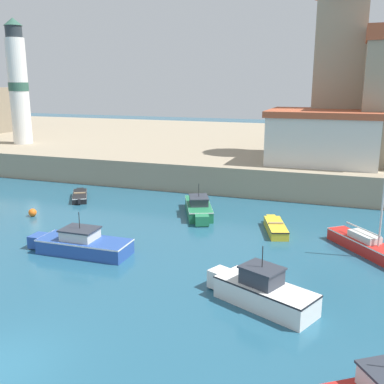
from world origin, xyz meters
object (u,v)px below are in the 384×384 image
(motorboat_green_7, at_px, (199,208))
(motorboat_white_8, at_px, (262,291))
(dinghy_black_6, at_px, (80,196))
(harbor_shed_far_end, at_px, (323,136))
(lighthouse, at_px, (18,84))
(motorboat_blue_2, at_px, (81,244))
(sailboat_red_3, at_px, (372,248))
(dinghy_yellow_4, at_px, (275,227))
(mooring_buoy, at_px, (33,213))

(motorboat_green_7, bearing_deg, motorboat_white_8, -59.99)
(dinghy_black_6, bearing_deg, harbor_shed_far_end, 28.82)
(motorboat_white_8, relative_size, lighthouse, 0.38)
(dinghy_black_6, height_order, motorboat_white_8, motorboat_white_8)
(motorboat_blue_2, bearing_deg, dinghy_black_6, 123.61)
(sailboat_red_3, distance_m, dinghy_yellow_4, 5.92)
(dinghy_black_6, bearing_deg, sailboat_red_3, -13.24)
(motorboat_blue_2, distance_m, dinghy_yellow_4, 11.69)
(sailboat_red_3, bearing_deg, mooring_buoy, -179.67)
(motorboat_green_7, height_order, motorboat_white_8, motorboat_white_8)
(motorboat_green_7, height_order, lighthouse, lighthouse)
(mooring_buoy, bearing_deg, lighthouse, 130.61)
(mooring_buoy, distance_m, lighthouse, 23.03)
(dinghy_yellow_4, bearing_deg, motorboat_green_7, 161.36)
(sailboat_red_3, bearing_deg, motorboat_blue_2, -161.84)
(sailboat_red_3, xyz_separation_m, lighthouse, (-35.74, 16.14, 8.30))
(mooring_buoy, height_order, harbor_shed_far_end, harbor_shed_far_end)
(motorboat_green_7, distance_m, mooring_buoy, 11.45)
(motorboat_green_7, relative_size, mooring_buoy, 9.95)
(motorboat_blue_2, height_order, dinghy_black_6, motorboat_blue_2)
(motorboat_blue_2, distance_m, sailboat_red_3, 15.59)
(motorboat_blue_2, relative_size, motorboat_green_7, 1.08)
(sailboat_red_3, height_order, mooring_buoy, sailboat_red_3)
(lighthouse, height_order, harbor_shed_far_end, lighthouse)
(dinghy_black_6, bearing_deg, mooring_buoy, -94.58)
(lighthouse, bearing_deg, motorboat_white_8, -36.99)
(motorboat_blue_2, height_order, lighthouse, lighthouse)
(sailboat_red_3, relative_size, lighthouse, 0.43)
(harbor_shed_far_end, bearing_deg, dinghy_black_6, -151.18)
(motorboat_blue_2, relative_size, harbor_shed_far_end, 0.65)
(dinghy_black_6, relative_size, motorboat_green_7, 0.68)
(motorboat_white_8, bearing_deg, dinghy_black_6, 143.64)
(sailboat_red_3, distance_m, harbor_shed_far_end, 15.76)
(sailboat_red_3, relative_size, dinghy_yellow_4, 1.44)
(lighthouse, bearing_deg, mooring_buoy, -49.39)
(dinghy_black_6, bearing_deg, lighthouse, 142.28)
(dinghy_yellow_4, relative_size, lighthouse, 0.30)
(motorboat_green_7, bearing_deg, mooring_buoy, -158.29)
(sailboat_red_3, xyz_separation_m, motorboat_white_8, (-4.51, -7.39, 0.20))
(lighthouse, bearing_deg, motorboat_green_7, -26.07)
(dinghy_yellow_4, relative_size, harbor_shed_far_end, 0.43)
(sailboat_red_3, height_order, motorboat_white_8, sailboat_red_3)
(sailboat_red_3, relative_size, mooring_buoy, 10.28)
(motorboat_green_7, xyz_separation_m, harbor_shed_far_end, (7.42, 10.63, 4.07))
(dinghy_black_6, bearing_deg, motorboat_blue_2, -56.39)
(sailboat_red_3, height_order, dinghy_black_6, sailboat_red_3)
(sailboat_red_3, xyz_separation_m, dinghy_yellow_4, (-5.50, 2.20, -0.13))
(dinghy_black_6, xyz_separation_m, motorboat_green_7, (10.23, -0.92, 0.24))
(motorboat_white_8, xyz_separation_m, lighthouse, (-31.22, 23.52, 8.10))
(dinghy_black_6, relative_size, harbor_shed_far_end, 0.41)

